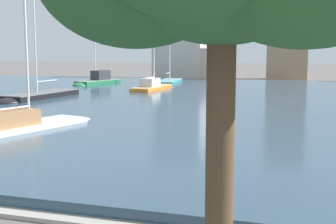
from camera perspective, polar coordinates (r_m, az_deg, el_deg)
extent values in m
cube|color=#334C60|center=(34.92, 12.12, 1.12)|extent=(90.23, 49.95, 0.41)
cube|color=black|center=(37.41, -15.61, 1.74)|extent=(2.68, 7.65, 0.80)
ellipsoid|color=black|center=(34.67, -19.18, 1.14)|extent=(2.06, 2.78, 0.76)
cube|color=slate|center=(37.37, -15.63, 2.40)|extent=(2.63, 7.50, 0.06)
cylinder|color=silver|center=(36.78, -16.38, 8.15)|extent=(0.12, 0.12, 7.57)
cylinder|color=silver|center=(37.90, -14.99, 3.81)|extent=(0.31, 2.62, 0.08)
cube|color=teal|center=(52.53, 0.10, 3.62)|extent=(2.92, 7.61, 0.68)
ellipsoid|color=teal|center=(55.99, 0.74, 3.87)|extent=(2.15, 2.80, 0.65)
cube|color=#6EA5A8|center=(52.50, 0.10, 4.02)|extent=(2.86, 7.46, 0.06)
cylinder|color=silver|center=(52.94, 0.21, 7.56)|extent=(0.12, 0.12, 6.54)
cylinder|color=silver|center=(51.72, -0.04, 4.93)|extent=(0.38, 2.59, 0.08)
cube|color=white|center=(22.55, -18.07, -2.44)|extent=(3.70, 7.47, 0.59)
ellipsoid|color=white|center=(24.85, -11.97, -1.31)|extent=(2.28, 2.88, 0.56)
cube|color=silver|center=(22.50, -18.10, -1.62)|extent=(3.63, 7.32, 0.06)
cube|color=#9E7047|center=(22.11, -19.22, -0.82)|extent=(1.92, 2.79, 0.71)
cylinder|color=silver|center=(22.57, -17.40, 7.20)|extent=(0.12, 0.12, 6.93)
cylinder|color=silver|center=(21.93, -19.65, 0.38)|extent=(0.75, 2.46, 0.08)
cube|color=#236B42|center=(51.77, -8.78, 3.51)|extent=(3.17, 6.30, 0.77)
ellipsoid|color=#236B42|center=(49.58, -10.88, 3.28)|extent=(2.07, 2.44, 0.73)
cube|color=gray|center=(51.74, -8.79, 3.97)|extent=(3.11, 6.17, 0.06)
cube|color=#333338|center=(52.06, -8.48, 4.62)|extent=(1.72, 2.35, 1.07)
cylinder|color=silver|center=(51.28, -9.17, 7.10)|extent=(0.12, 0.12, 5.72)
cylinder|color=silver|center=(52.16, -8.38, 4.97)|extent=(0.57, 2.08, 0.08)
cube|color=orange|center=(43.63, -2.01, 2.77)|extent=(2.17, 6.52, 0.69)
ellipsoid|color=orange|center=(46.46, -0.59, 3.08)|extent=(1.75, 2.34, 0.65)
cube|color=#E2A56E|center=(43.60, -2.01, 3.26)|extent=(2.13, 6.38, 0.06)
cube|color=silver|center=(43.13, -2.26, 3.75)|extent=(1.39, 2.32, 0.76)
cylinder|color=silver|center=(43.92, -1.79, 6.71)|extent=(0.12, 0.12, 5.31)
cylinder|color=silver|center=(42.95, -2.35, 4.35)|extent=(0.21, 2.25, 0.08)
cylinder|color=brown|center=(8.57, 6.56, -4.94)|extent=(0.54, 0.54, 4.52)
cube|color=beige|center=(66.39, 1.73, 9.17)|extent=(6.97, 6.56, 11.54)
cube|color=tan|center=(65.31, 14.97, 8.82)|extent=(5.24, 7.85, 11.29)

